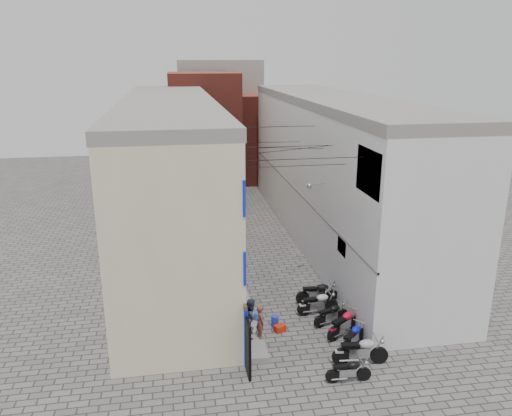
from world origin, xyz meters
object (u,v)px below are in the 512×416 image
motorcycle_e (331,313)px  red_crate (280,328)px  motorcycle_c (353,336)px  motorcycle_f (318,302)px  water_jug_near (275,321)px  motorcycle_a (349,370)px  motorcycle_d (344,322)px  water_jug_far (258,318)px  motorcycle_b (360,349)px  motorcycle_g (318,292)px  person_a (260,321)px  person_b (251,317)px

motorcycle_e → red_crate: motorcycle_e is taller
motorcycle_c → motorcycle_f: 3.02m
water_jug_near → motorcycle_f: bearing=20.5°
motorcycle_a → red_crate: size_ratio=3.70×
water_jug_near → red_crate: 0.45m
motorcycle_d → water_jug_far: size_ratio=3.81×
motorcycle_b → motorcycle_e: bearing=-171.3°
motorcycle_d → motorcycle_a: bearing=-49.1°
motorcycle_c → motorcycle_g: size_ratio=0.90×
motorcycle_c → motorcycle_g: (-0.33, 3.90, 0.06)m
person_a → water_jug_far: bearing=-11.5°
red_crate → water_jug_far: bearing=136.1°
motorcycle_c → motorcycle_f: motorcycle_f is taller
motorcycle_e → red_crate: (-2.34, -0.23, -0.37)m
person_a → water_jug_near: bearing=-42.3°
motorcycle_a → person_b: size_ratio=1.03×
motorcycle_e → water_jug_near: size_ratio=3.45×
water_jug_near → motorcycle_b: bearing=-50.9°
motorcycle_b → motorcycle_f: (-0.47, 4.05, -0.06)m
motorcycle_a → water_jug_near: motorcycle_a is taller
person_b → red_crate: bearing=-58.2°
person_b → water_jug_near: size_ratio=3.18×
motorcycle_c → person_b: size_ratio=1.14×
motorcycle_g → motorcycle_c: bearing=7.6°
motorcycle_e → red_crate: bearing=-103.6°
motorcycle_d → person_b: bearing=-125.5°
motorcycle_a → motorcycle_c: size_ratio=0.90×
motorcycle_c → motorcycle_e: motorcycle_c is taller
motorcycle_b → person_a: bearing=-115.5°
motorcycle_a → person_b: person_b is taller
motorcycle_e → water_jug_near: 2.50m
motorcycle_c → motorcycle_g: motorcycle_g is taller
motorcycle_e → water_jug_far: motorcycle_e is taller
motorcycle_g → person_a: size_ratio=1.46×
motorcycle_b → motorcycle_f: 4.08m
motorcycle_b → motorcycle_f: bearing=-167.6°
motorcycle_e → person_b: 3.78m
motorcycle_b → motorcycle_d: motorcycle_b is taller
motorcycle_f → person_a: person_a is taller
motorcycle_c → motorcycle_g: 3.91m
motorcycle_f → water_jug_near: size_ratio=3.82×
motorcycle_b → motorcycle_g: (-0.21, 4.99, -0.02)m
motorcycle_b → motorcycle_a: bearing=-34.4°
motorcycle_b → motorcycle_c: bearing=179.2°
red_crate → person_b: bearing=-158.7°
motorcycle_b → person_b: person_b is taller
motorcycle_a → motorcycle_d: bearing=166.5°
motorcycle_f → water_jug_near: (-2.16, -0.81, -0.31)m
motorcycle_c → motorcycle_e: size_ratio=1.05×
motorcycle_f → red_crate: (-2.03, -1.22, -0.43)m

